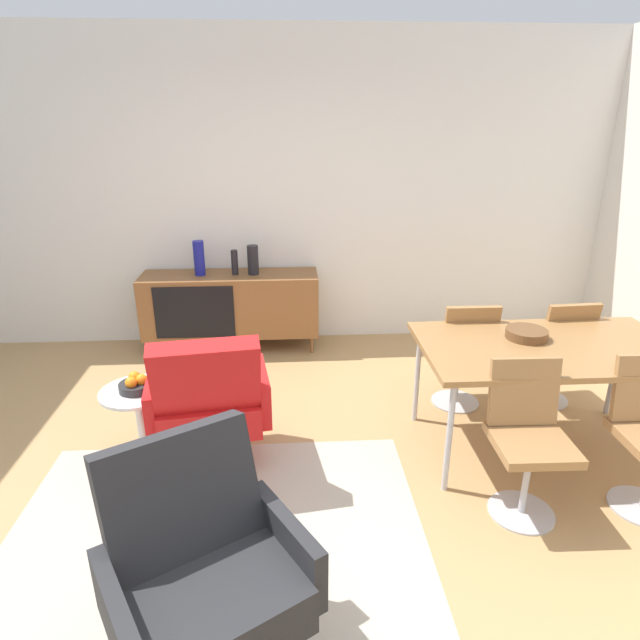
# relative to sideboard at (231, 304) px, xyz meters

# --- Properties ---
(ground_plane) EXTENTS (8.32, 8.32, 0.00)m
(ground_plane) POSITION_rel_sideboard_xyz_m (0.38, -2.30, -0.44)
(ground_plane) COLOR tan
(wall_back) EXTENTS (6.80, 0.12, 2.80)m
(wall_back) POSITION_rel_sideboard_xyz_m (0.38, 0.30, 0.96)
(wall_back) COLOR white
(wall_back) RESTS_ON ground_plane
(sideboard) EXTENTS (1.60, 0.45, 0.72)m
(sideboard) POSITION_rel_sideboard_xyz_m (0.00, 0.00, 0.00)
(sideboard) COLOR brown
(sideboard) RESTS_ON ground_plane
(vase_cobalt) EXTENTS (0.06, 0.06, 0.22)m
(vase_cobalt) POSITION_rel_sideboard_xyz_m (0.06, 0.00, 0.39)
(vase_cobalt) COLOR black
(vase_cobalt) RESTS_ON sideboard
(vase_sculptural_dark) EXTENTS (0.10, 0.10, 0.26)m
(vase_sculptural_dark) POSITION_rel_sideboard_xyz_m (0.22, 0.00, 0.41)
(vase_sculptural_dark) COLOR black
(vase_sculptural_dark) RESTS_ON sideboard
(vase_ceramic_small) EXTENTS (0.10, 0.10, 0.31)m
(vase_ceramic_small) POSITION_rel_sideboard_xyz_m (-0.25, 0.00, 0.44)
(vase_ceramic_small) COLOR navy
(vase_ceramic_small) RESTS_ON sideboard
(dining_table) EXTENTS (1.60, 0.90, 0.74)m
(dining_table) POSITION_rel_sideboard_xyz_m (2.15, -1.79, 0.26)
(dining_table) COLOR olive
(dining_table) RESTS_ON ground_plane
(wooden_bowl_on_table) EXTENTS (0.26, 0.26, 0.06)m
(wooden_bowl_on_table) POSITION_rel_sideboard_xyz_m (2.04, -1.67, 0.33)
(wooden_bowl_on_table) COLOR brown
(wooden_bowl_on_table) RESTS_ON dining_table
(dining_chair_back_right) EXTENTS (0.42, 0.45, 0.86)m
(dining_chair_back_right) POSITION_rel_sideboard_xyz_m (2.50, -1.23, 0.03)
(dining_chair_back_right) COLOR #9E7042
(dining_chair_back_right) RESTS_ON ground_plane
(dining_chair_back_left) EXTENTS (0.40, 0.43, 0.86)m
(dining_chair_back_left) POSITION_rel_sideboard_xyz_m (1.80, -1.23, 0.03)
(dining_chair_back_left) COLOR #9E7042
(dining_chair_back_left) RESTS_ON ground_plane
(dining_chair_front_left) EXTENTS (0.41, 0.43, 0.86)m
(dining_chair_front_left) POSITION_rel_sideboard_xyz_m (1.80, -2.34, 0.03)
(dining_chair_front_left) COLOR #9E7042
(dining_chair_front_left) RESTS_ON ground_plane
(lounge_chair_red) EXTENTS (0.78, 0.73, 0.95)m
(lounge_chair_red) POSITION_rel_sideboard_xyz_m (0.04, -1.85, 0.03)
(lounge_chair_red) COLOR red
(lounge_chair_red) RESTS_ON ground_plane
(armchair_black_shell) EXTENTS (0.89, 0.87, 0.95)m
(armchair_black_shell) POSITION_rel_sideboard_xyz_m (0.18, -3.15, 0.03)
(armchair_black_shell) COLOR #262628
(armchair_black_shell) RESTS_ON ground_plane
(side_table_round) EXTENTS (0.44, 0.44, 0.52)m
(side_table_round) POSITION_rel_sideboard_xyz_m (-0.39, -1.80, -0.12)
(side_table_round) COLOR white
(side_table_round) RESTS_ON ground_plane
(fruit_bowl) EXTENTS (0.20, 0.20, 0.11)m
(fruit_bowl) POSITION_rel_sideboard_xyz_m (-0.39, -1.80, 0.12)
(fruit_bowl) COLOR #262628
(fruit_bowl) RESTS_ON side_table_round
(area_rug) EXTENTS (2.20, 1.70, 0.01)m
(area_rug) POSITION_rel_sideboard_xyz_m (0.13, -2.50, -0.44)
(area_rug) COLOR #B7AD99
(area_rug) RESTS_ON ground_plane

